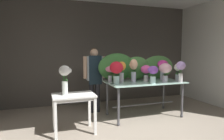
# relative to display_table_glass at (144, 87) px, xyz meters

# --- Properties ---
(ground_plane) EXTENTS (7.66, 7.66, 0.00)m
(ground_plane) POSITION_rel_display_table_glass_xyz_m (-0.51, 0.11, -0.72)
(ground_plane) COLOR gray
(wall_back) EXTENTS (5.89, 0.12, 3.00)m
(wall_back) POSITION_rel_display_table_glass_xyz_m (-0.51, 1.75, 0.78)
(wall_back) COLOR #4C4742
(wall_back) RESTS_ON ground
(wall_right) EXTENTS (0.12, 3.39, 3.00)m
(wall_right) POSITION_rel_display_table_glass_xyz_m (2.43, 0.11, 0.78)
(wall_right) COLOR silver
(wall_right) RESTS_ON ground
(display_table_glass) EXTENTS (1.81, 0.96, 0.85)m
(display_table_glass) POSITION_rel_display_table_glass_xyz_m (0.00, 0.00, 0.00)
(display_table_glass) COLOR #A8D3C5
(display_table_glass) RESTS_ON ground
(side_table_white) EXTENTS (0.79, 0.56, 0.75)m
(side_table_white) POSITION_rel_display_table_glass_xyz_m (-1.74, -0.42, -0.07)
(side_table_white) COLOR white
(side_table_white) RESTS_ON ground
(florist) EXTENTS (0.56, 0.24, 1.63)m
(florist) POSITION_rel_display_table_glass_xyz_m (-1.04, 0.70, 0.28)
(florist) COLOR #232328
(florist) RESTS_ON ground
(foliage_backdrop) EXTENTS (2.08, 0.32, 0.67)m
(foliage_backdrop) POSITION_rel_display_table_glass_xyz_m (-0.05, 0.36, 0.44)
(foliage_backdrop) COLOR #387033
(foliage_backdrop) RESTS_ON display_table_glass
(vase_sunset_stock) EXTENTS (0.20, 0.20, 0.48)m
(vase_sunset_stock) POSITION_rel_display_table_glass_xyz_m (-0.54, 0.09, 0.42)
(vase_sunset_stock) COLOR silver
(vase_sunset_stock) RESTS_ON display_table_glass
(vase_lilac_dahlias) EXTENTS (0.22, 0.21, 0.49)m
(vase_lilac_dahlias) POSITION_rel_display_table_glass_xyz_m (0.72, -0.40, 0.45)
(vase_lilac_dahlias) COLOR silver
(vase_lilac_dahlias) RESTS_ON display_table_glass
(vase_fuchsia_hydrangea) EXTENTS (0.26, 0.26, 0.39)m
(vase_fuchsia_hydrangea) POSITION_rel_display_table_glass_xyz_m (0.06, 0.03, 0.38)
(vase_fuchsia_hydrangea) COLOR silver
(vase_fuchsia_hydrangea) RESTS_ON display_table_glass
(vase_crimson_snapdragons) EXTENTS (0.30, 0.30, 0.50)m
(vase_crimson_snapdragons) POSITION_rel_display_table_glass_xyz_m (-0.76, -0.14, 0.45)
(vase_crimson_snapdragons) COLOR silver
(vase_crimson_snapdragons) RESTS_ON display_table_glass
(vase_magenta_ranunculus) EXTENTS (0.28, 0.26, 0.50)m
(vase_magenta_ranunculus) POSITION_rel_display_table_glass_xyz_m (0.56, 0.08, 0.45)
(vase_magenta_ranunculus) COLOR silver
(vase_magenta_ranunculus) RESTS_ON display_table_glass
(vase_ivory_anemones) EXTENTS (0.18, 0.16, 0.42)m
(vase_ivory_anemones) POSITION_rel_display_table_glass_xyz_m (0.82, -0.15, 0.37)
(vase_ivory_anemones) COLOR silver
(vase_ivory_anemones) RESTS_ON display_table_glass
(vase_peach_lilies) EXTENTS (0.21, 0.19, 0.53)m
(vase_peach_lilies) POSITION_rel_display_table_glass_xyz_m (-0.26, 0.05, 0.44)
(vase_peach_lilies) COLOR silver
(vase_peach_lilies) RESTS_ON display_table_glass
(vase_violet_carnations) EXTENTS (0.26, 0.23, 0.40)m
(vase_violet_carnations) POSITION_rel_display_table_glass_xyz_m (0.05, -0.31, 0.37)
(vase_violet_carnations) COLOR silver
(vase_violet_carnations) RESTS_ON display_table_glass
(vase_blush_peonies) EXTENTS (0.30, 0.30, 0.44)m
(vase_blush_peonies) POSITION_rel_display_table_glass_xyz_m (0.43, -0.22, 0.42)
(vase_blush_peonies) COLOR silver
(vase_blush_peonies) RESTS_ON display_table_glass
(vase_rosy_tulips) EXTENTS (0.24, 0.20, 0.38)m
(vase_rosy_tulips) POSITION_rel_display_table_glass_xyz_m (-0.81, 0.15, 0.38)
(vase_rosy_tulips) COLOR silver
(vase_rosy_tulips) RESTS_ON display_table_glass
(vase_white_roses_tall) EXTENTS (0.24, 0.21, 0.56)m
(vase_white_roses_tall) POSITION_rel_display_table_glass_xyz_m (-1.89, -0.42, 0.38)
(vase_white_roses_tall) COLOR silver
(vase_white_roses_tall) RESTS_ON side_table_white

